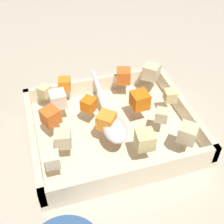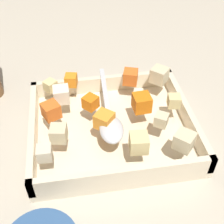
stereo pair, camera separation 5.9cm
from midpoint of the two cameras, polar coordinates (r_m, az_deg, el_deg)
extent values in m
plane|color=#BCB29E|center=(0.64, 1.74, -3.74)|extent=(4.00, 4.00, 0.00)
cube|color=beige|center=(0.63, 2.69, -3.86)|extent=(0.33, 0.28, 0.01)
cube|color=beige|center=(0.53, 5.59, -12.10)|extent=(0.33, 0.01, 0.04)
cube|color=beige|center=(0.71, 0.70, 5.28)|extent=(0.33, 0.01, 0.04)
cube|color=beige|center=(0.61, -11.99, -3.75)|extent=(0.01, 0.28, 0.04)
cube|color=beige|center=(0.66, 16.38, -0.52)|extent=(0.01, 0.28, 0.04)
cube|color=orange|center=(0.61, -1.31, 1.72)|extent=(0.04, 0.04, 0.03)
cube|color=orange|center=(0.57, 1.51, -1.71)|extent=(0.04, 0.04, 0.03)
cube|color=orange|center=(0.67, -5.25, 5.91)|extent=(0.03, 0.03, 0.03)
cube|color=orange|center=(0.61, 8.51, 1.41)|extent=(0.04, 0.04, 0.03)
cube|color=orange|center=(0.68, 6.02, 6.51)|extent=(0.04, 0.04, 0.03)
cube|color=orange|center=(0.59, -8.68, 0.14)|extent=(0.04, 0.04, 0.03)
cube|color=#E0CC89|center=(0.66, -9.08, 4.84)|extent=(0.03, 0.03, 0.02)
cube|color=beige|center=(0.55, -7.05, -4.19)|extent=(0.03, 0.03, 0.03)
cube|color=beige|center=(0.55, 16.51, -5.38)|extent=(0.05, 0.05, 0.03)
cube|color=#E0CC89|center=(0.63, 14.41, 1.68)|extent=(0.03, 0.03, 0.02)
cube|color=#E0CC89|center=(0.53, 8.29, -5.94)|extent=(0.03, 0.03, 0.03)
cube|color=beige|center=(0.69, 11.39, 6.76)|extent=(0.05, 0.05, 0.03)
cube|color=beige|center=(0.59, 12.17, -1.58)|extent=(0.03, 0.03, 0.02)
cube|color=beige|center=(0.52, -9.51, -7.84)|extent=(0.03, 0.03, 0.02)
cube|color=silver|center=(0.63, -6.90, 3.18)|extent=(0.03, 0.03, 0.03)
ellipsoid|color=silver|center=(0.56, 2.87, -3.41)|extent=(0.05, 0.07, 0.02)
cube|color=silver|center=(0.65, 1.27, 3.74)|extent=(0.02, 0.17, 0.01)
camera|label=1|loc=(0.03, -87.13, 2.63)|focal=48.39mm
camera|label=2|loc=(0.03, 92.87, -2.63)|focal=48.39mm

